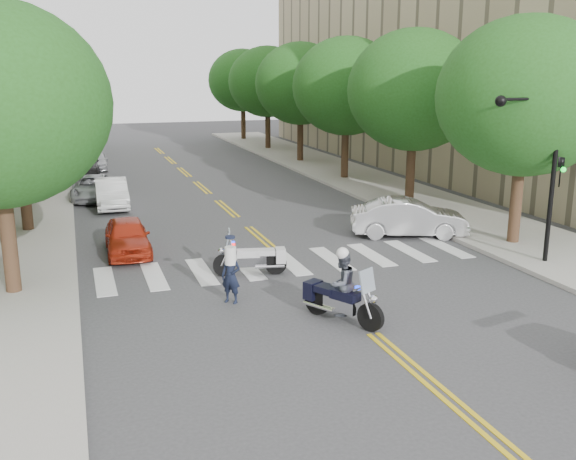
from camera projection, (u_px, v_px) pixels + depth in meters
name	position (u px, v px, depth m)	size (l,w,h in m)	color
ground	(373.00, 334.00, 16.21)	(140.00, 140.00, 0.00)	#38383A
sidewalk_left	(22.00, 197.00, 33.46)	(5.00, 60.00, 0.15)	#9E9991
sidewalk_right	(355.00, 178.00, 39.36)	(5.00, 60.00, 0.15)	#9E9991
building_right	(547.00, 5.00, 45.52)	(26.00, 44.00, 22.00)	tan
tree_l_1	(15.00, 95.00, 25.00)	(6.40, 6.40, 8.45)	#382316
tree_l_2	(26.00, 89.00, 32.35)	(6.40, 6.40, 8.45)	#382316
tree_l_3	(33.00, 86.00, 39.70)	(6.40, 6.40, 8.45)	#382316
tree_l_4	(38.00, 83.00, 47.06)	(6.40, 6.40, 8.45)	#382316
tree_l_5	(42.00, 81.00, 54.41)	(6.40, 6.40, 8.45)	#382316
tree_r_0	(525.00, 97.00, 23.11)	(6.40, 6.40, 8.45)	#382316
tree_r_1	(414.00, 90.00, 30.47)	(6.40, 6.40, 8.45)	#382316
tree_r_2	(346.00, 86.00, 37.82)	(6.40, 6.40, 8.45)	#382316
tree_r_3	(300.00, 84.00, 45.17)	(6.40, 6.40, 8.45)	#382316
tree_r_4	(268.00, 82.00, 52.52)	(6.40, 6.40, 8.45)	#382316
tree_r_5	(243.00, 80.00, 59.88)	(6.40, 6.40, 8.45)	#382316
traffic_signal_pole	(543.00, 157.00, 20.92)	(2.82, 0.42, 6.00)	black
motorcycle_police	(340.00, 289.00, 16.83)	(1.48, 2.31, 2.04)	black
motorcycle_parked	(256.00, 259.00, 20.80)	(2.38, 0.87, 1.55)	black
officer_standing	(231.00, 276.00, 18.22)	(0.58, 0.38, 1.59)	black
convertible	(409.00, 218.00, 25.61)	(1.60, 4.58, 1.51)	silver
parked_car_a	(127.00, 236.00, 23.17)	(1.54, 3.82, 1.30)	#AB2712
parked_car_b	(112.00, 193.00, 30.97)	(1.47, 4.21, 1.39)	silver
parked_car_c	(94.00, 188.00, 32.96)	(2.02, 4.39, 1.22)	#919498
parked_car_d	(82.00, 164.00, 40.27)	(2.04, 5.02, 1.46)	black
parked_car_e	(97.00, 161.00, 42.84)	(1.43, 3.55, 1.21)	#AEAFB4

